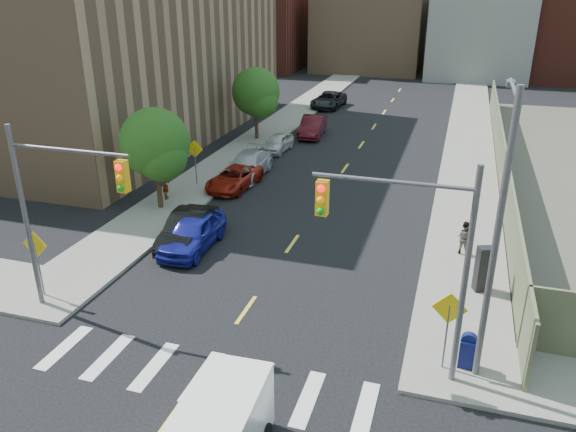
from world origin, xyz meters
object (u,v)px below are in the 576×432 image
Objects in this scene: parked_car_red at (234,178)px; parked_car_white at (277,143)px; parked_car_black at (188,229)px; parked_car_grey at (329,100)px; pedestrian_east at (464,238)px; parked_car_silver at (248,165)px; parked_car_maroon at (312,126)px; pedestrian_west at (166,186)px; parked_car_blue at (193,233)px; mailbox at (468,350)px; payphone at (483,269)px.

parked_car_white is at bearing 95.10° from parked_car_red.
parked_car_black is at bearing -78.74° from parked_car_red.
pedestrian_east is at bearing -62.13° from parked_car_grey.
parked_car_silver is 1.09× the size of parked_car_maroon.
parked_car_red is 24.09m from parked_car_grey.
parked_car_white is 11.60m from pedestrian_west.
parked_car_red is (-1.30, 8.14, -0.15)m from parked_car_blue.
pedestrian_east reaches higher than pedestrian_west.
mailbox is at bearing -143.20° from pedestrian_west.
parked_car_black is 13.87m from mailbox.
pedestrian_west is at bearing 149.40° from mailbox.
parked_car_grey is at bearing 91.51° from parked_car_maroon.
pedestrian_east is (13.13, -7.59, 0.17)m from parked_car_silver.
parked_car_silver reaches higher than mailbox.
pedestrian_west reaches higher than parked_car_maroon.
pedestrian_east reaches higher than parked_car_white.
pedestrian_east is (13.13, -29.40, 0.17)m from parked_car_grey.
pedestrian_west is (-16.69, 5.37, -0.16)m from payphone.
parked_car_black is at bearing -82.92° from parked_car_white.
parked_car_black is 7.75m from parked_car_red.
payphone reaches higher than parked_car_red.
parked_car_maroon is 3.08× the size of pedestrian_east.
parked_car_grey is (0.00, 24.09, 0.12)m from parked_car_red.
parked_car_white is at bearing 93.50° from parked_car_blue.
payphone is at bearing -128.16° from pedestrian_west.
parked_car_blue is at bearing -83.53° from parked_car_silver.
payphone is at bearing -2.51° from parked_car_blue.
parked_car_white is 0.69× the size of parked_car_grey.
parked_car_blue is 0.89× the size of parked_car_silver.
parked_car_red is 4.19m from pedestrian_west.
parked_car_grey is 3.52× the size of pedestrian_west.
pedestrian_east reaches higher than mailbox.
parked_car_blue is 1.00× the size of parked_car_black.
mailbox is (13.40, -21.74, 0.12)m from parked_car_white.
parked_car_grey is 2.90× the size of payphone.
parked_car_silver is (-1.30, 10.41, -0.03)m from parked_car_blue.
parked_car_blue is at bearing 156.72° from payphone.
parked_car_black reaches higher than parked_car_grey.
parked_car_grey reaches higher than parked_car_red.
payphone reaches higher than parked_car_silver.
parked_car_red is at bearing -100.91° from parked_car_maroon.
mailbox is at bearing -117.06° from payphone.
pedestrian_west is at bearing -127.28° from parked_car_red.
pedestrian_west is at bearing 122.96° from parked_car_black.
payphone is (13.87, -10.73, 0.33)m from parked_car_silver.
mailbox is 5.15m from payphone.
parked_car_white is 2.41× the size of pedestrian_west.
payphone is (0.47, 5.12, 0.33)m from mailbox.
mailbox is (12.57, -5.87, -0.01)m from parked_car_black.
mailbox is at bearing -25.25° from parked_car_blue.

